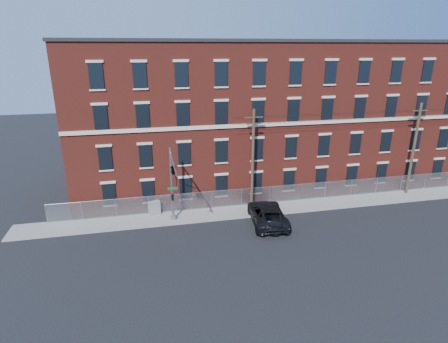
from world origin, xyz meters
TOP-DOWN VIEW (x-y plane):
  - ground at (0.00, 0.00)m, footprint 140.00×140.00m
  - sidewalk at (12.00, 5.00)m, footprint 65.00×3.00m
  - mill_building at (12.00, 13.93)m, footprint 55.30×14.32m
  - chain_link_fence at (12.00, 6.30)m, footprint 59.06×0.06m
  - traffic_signal_mast at (-6.00, 2.18)m, footprint 0.90×6.75m
  - utility_pole_near at (2.00, 5.60)m, footprint 1.80×0.28m
  - utility_pole_mid at (20.00, 5.60)m, footprint 1.80×0.28m
  - overhead_wires at (20.00, 5.60)m, footprint 40.00×0.62m
  - pickup_truck at (2.53, 2.20)m, footprint 3.70×6.79m
  - utility_cabinet at (-7.69, 6.00)m, footprint 1.19×0.82m

SIDE VIEW (x-z plane):
  - ground at x=0.00m, z-range 0.00..0.00m
  - sidewalk at x=12.00m, z-range 0.00..0.12m
  - utility_cabinet at x=-7.69m, z-range 0.12..1.47m
  - pickup_truck at x=2.53m, z-range 0.00..1.81m
  - chain_link_fence at x=12.00m, z-range 0.13..1.98m
  - utility_pole_near at x=2.00m, z-range 0.34..10.34m
  - utility_pole_mid at x=20.00m, z-range 0.34..10.34m
  - traffic_signal_mast at x=-6.00m, z-range 1.89..8.89m
  - mill_building at x=12.00m, z-range 0.00..16.30m
  - overhead_wires at x=20.00m, z-range 8.81..9.43m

